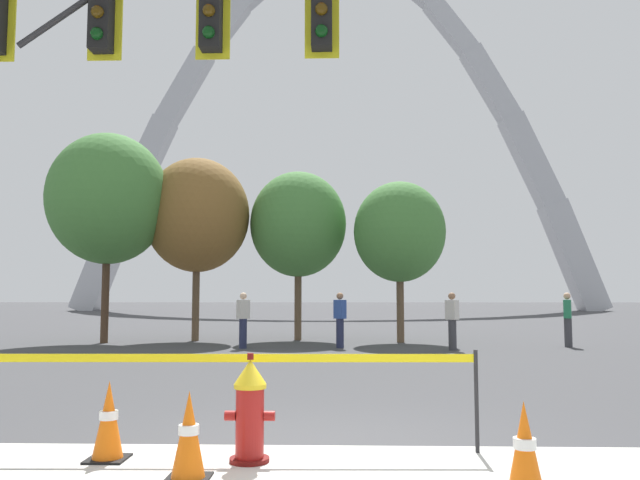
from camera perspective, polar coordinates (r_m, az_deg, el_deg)
The scene contains 16 objects.
ground_plane at distance 6.36m, azimuth 0.64°, elevation -18.87°, with size 240.00×240.00×0.00m, color #3D3D3F.
fire_hydrant at distance 6.03m, azimuth -6.34°, elevation -15.08°, with size 0.46×0.48×0.99m.
caution_tape_barrier at distance 6.37m, azimuth -8.65°, elevation -12.64°, with size 4.95×0.16×0.99m.
traffic_cone_by_hydrant at distance 5.22m, azimuth 18.03°, elevation -17.69°, with size 0.36×0.36×0.73m.
traffic_cone_mid_sidewalk at distance 6.38m, azimuth -18.58°, elevation -15.28°, with size 0.36×0.36×0.73m.
traffic_cone_curb_edge at distance 5.57m, azimuth -11.78°, elevation -16.99°, with size 0.36×0.36×0.73m.
traffic_signal_gantry at distance 8.85m, azimuth -21.90°, elevation 14.36°, with size 7.82×0.44×6.00m.
monument_arch at distance 62.22m, azimuth 1.51°, elevation 8.75°, with size 51.06×2.38×36.59m.
tree_far_left at distance 21.54m, azimuth -18.61°, elevation 3.55°, with size 3.86×3.86×6.75m.
tree_left_mid at distance 21.68m, azimuth -11.04°, elevation 2.21°, with size 3.51×3.51×6.14m.
tree_center_left at distance 21.62m, azimuth -1.98°, elevation 1.42°, with size 3.28×3.28×5.75m.
tree_center_right at distance 20.68m, azimuth 7.20°, elevation 0.72°, with size 2.98×2.98×5.21m.
pedestrian_walking_left at distance 17.96m, azimuth 11.86°, elevation -7.13°, with size 0.37×0.39×1.59m.
pedestrian_standing_center at distance 18.31m, azimuth 1.82°, elevation -7.19°, with size 0.38×0.38×1.59m.
pedestrian_walking_right at distance 18.29m, azimuth -6.97°, elevation -7.16°, with size 0.38×0.38×1.59m.
pedestrian_near_trees at distance 19.99m, azimuth 21.49°, elevation -6.66°, with size 0.32×0.39×1.59m.
Camera 1 is at (0.11, -6.17, 1.53)m, focal length 35.40 mm.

